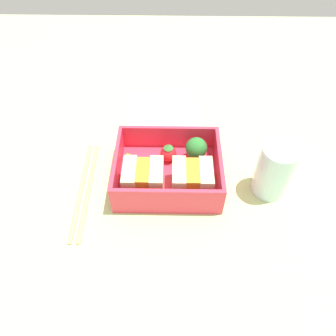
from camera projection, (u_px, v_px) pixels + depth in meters
ground_plane at (168, 182)px, 55.19cm from camera, size 120.00×120.00×2.00cm
bento_tray at (168, 176)px, 53.98cm from camera, size 16.74×13.79×1.20cm
bento_rim at (168, 165)px, 51.90cm from camera, size 16.74×13.79×4.29cm
sandwich_left at (192, 179)px, 50.03cm from camera, size 6.08×5.40×4.46cm
sandwich_center_left at (143, 178)px, 50.11cm from camera, size 6.08×5.40×4.46cm
broccoli_floret at (196, 148)px, 53.68cm from camera, size 3.58×3.58×4.50cm
strawberry_far_left at (167, 153)px, 54.57cm from camera, size 2.69×2.69×3.29cm
carrot_stick_far_left at (137, 160)px, 54.80cm from camera, size 4.07×2.80×1.09cm
chopstick_pair at (85, 189)px, 52.62cm from camera, size 2.24×19.53×0.70cm
drinking_glass at (274, 170)px, 49.63cm from camera, size 5.50×5.50×9.14cm
folded_napkin at (160, 110)px, 65.80cm from camera, size 15.15×13.54×0.40cm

